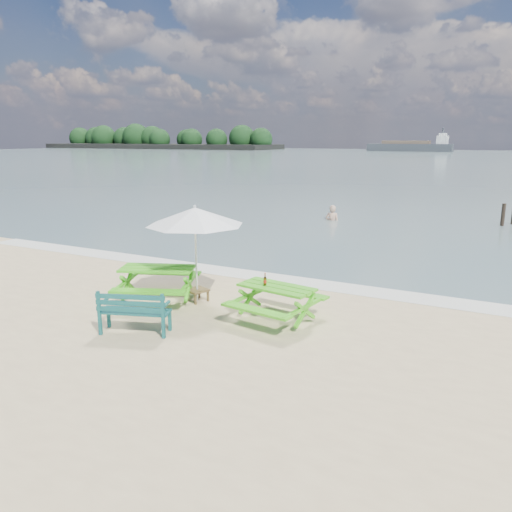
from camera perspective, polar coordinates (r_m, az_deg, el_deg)
The scene contains 11 objects.
sea at distance 92.60m, azimuth 24.08°, elevation 9.90°, with size 300.00×300.00×0.00m, color slate.
foam_strip at distance 13.78m, azimuth 1.52°, elevation -2.47°, with size 22.00×0.90×0.01m, color silver.
island_headland at distance 187.37m, azimuth -11.16°, elevation 12.97°, with size 90.00×22.00×7.60m.
picnic_table_left at distance 12.00m, azimuth -11.12°, elevation -3.22°, with size 2.28×2.39×0.81m.
picnic_table_right at distance 10.53m, azimuth 2.35°, elevation -5.50°, with size 1.82×1.97×0.76m.
park_bench at distance 10.20m, azimuth -13.63°, elevation -7.11°, with size 1.45×0.89×0.85m.
side_table at distance 11.89m, azimuth -6.74°, elevation -4.43°, with size 0.58×0.58×0.29m.
patio_umbrella at distance 11.46m, azimuth -6.99°, elevation 4.52°, with size 2.90×2.90×2.23m.
beer_bottle at distance 10.45m, azimuth 1.04°, elevation -2.89°, with size 0.07×0.07×0.26m.
swimmer at distance 23.74m, azimuth 8.68°, elevation 3.63°, with size 0.69×0.48×1.80m.
mooring_pilings at distance 24.64m, azimuth 26.75°, elevation 3.98°, with size 0.55×0.75×1.18m.
Camera 1 is at (5.75, -7.35, 3.77)m, focal length 35.00 mm.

